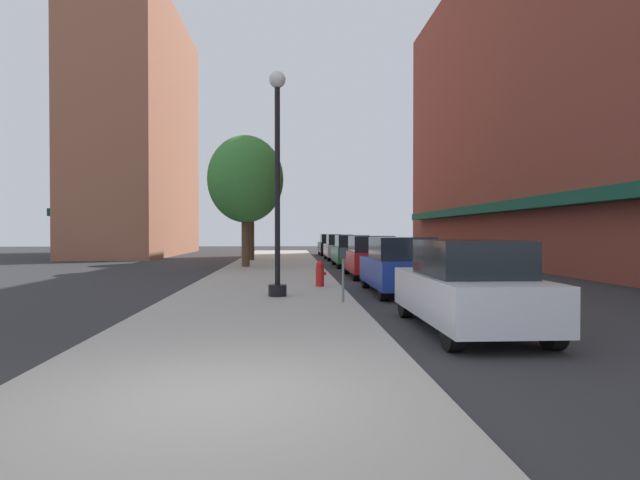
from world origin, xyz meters
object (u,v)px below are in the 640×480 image
(car_white, at_px, (468,287))
(car_blue, at_px, (400,266))
(fire_hydrant, at_px, (320,274))
(car_green, at_px, (351,251))
(car_black, at_px, (331,245))
(parking_meter_near, at_px, (343,268))
(car_silver, at_px, (339,248))
(lamppost, at_px, (277,179))
(tree_mid, at_px, (246,180))
(tree_near, at_px, (251,182))
(car_red, at_px, (370,257))

(car_white, distance_m, car_blue, 5.87)
(fire_hydrant, height_order, car_white, car_white)
(car_blue, bearing_deg, car_green, 89.18)
(car_white, distance_m, car_green, 18.03)
(car_blue, height_order, car_black, same)
(fire_hydrant, distance_m, parking_meter_near, 3.80)
(fire_hydrant, distance_m, car_black, 25.14)
(fire_hydrant, height_order, car_black, car_black)
(parking_meter_near, bearing_deg, car_silver, 84.82)
(parking_meter_near, xyz_separation_m, car_silver, (1.95, 21.50, -0.14))
(car_green, bearing_deg, car_white, -91.57)
(lamppost, bearing_deg, tree_mid, 98.62)
(tree_mid, bearing_deg, car_green, 14.77)
(lamppost, relative_size, car_blue, 1.37)
(parking_meter_near, xyz_separation_m, tree_mid, (-3.43, 13.42, 3.44))
(lamppost, xyz_separation_m, car_black, (3.55, 27.47, -2.39))
(car_white, bearing_deg, parking_meter_near, 120.15)
(lamppost, relative_size, car_silver, 1.37)
(lamppost, xyz_separation_m, car_silver, (3.55, 20.18, -2.39))
(car_white, relative_size, car_black, 1.00)
(car_white, relative_size, car_green, 1.00)
(car_silver, bearing_deg, tree_near, -163.01)
(lamppost, distance_m, tree_near, 18.53)
(lamppost, xyz_separation_m, car_blue, (3.55, 1.36, -2.39))
(car_green, bearing_deg, car_red, -91.57)
(tree_mid, xyz_separation_m, car_green, (5.38, 1.42, -3.58))
(lamppost, bearing_deg, tree_near, 96.32)
(car_green, bearing_deg, parking_meter_near, -99.06)
(parking_meter_near, relative_size, car_silver, 0.30)
(car_red, distance_m, car_green, 6.45)
(parking_meter_near, distance_m, car_black, 28.85)
(tree_mid, bearing_deg, lamppost, -81.38)
(parking_meter_near, distance_m, tree_mid, 14.27)
(car_red, bearing_deg, car_black, 87.94)
(fire_hydrant, xyz_separation_m, car_black, (2.29, 25.03, 0.29))
(tree_near, bearing_deg, car_green, -40.82)
(car_green, relative_size, car_silver, 1.00)
(car_blue, height_order, car_green, same)
(car_blue, bearing_deg, car_white, -90.82)
(parking_meter_near, bearing_deg, tree_mid, 104.35)
(car_green, bearing_deg, fire_hydrant, -103.25)
(tree_mid, bearing_deg, car_blue, -63.37)
(lamppost, distance_m, car_red, 8.27)
(tree_near, distance_m, tree_mid, 6.26)
(fire_hydrant, xyz_separation_m, parking_meter_near, (0.34, -3.76, 0.43))
(car_white, bearing_deg, car_green, 88.74)
(tree_near, bearing_deg, car_blue, -71.80)
(car_white, distance_m, car_red, 11.58)
(tree_near, xyz_separation_m, car_blue, (5.58, -16.98, -4.08))
(fire_hydrant, distance_m, car_red, 5.18)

